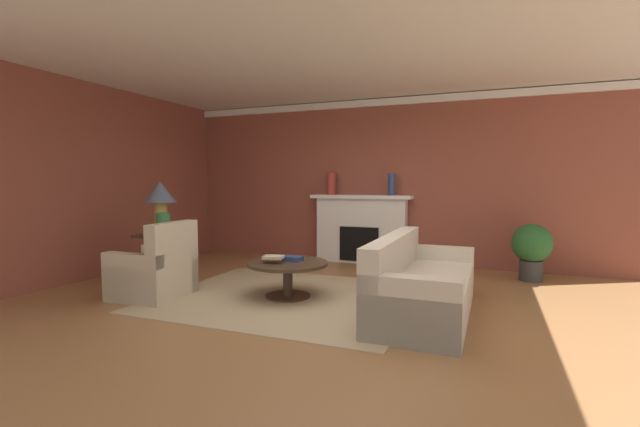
% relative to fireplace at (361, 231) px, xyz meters
% --- Properties ---
extents(ground_plane, '(9.69, 9.69, 0.00)m').
position_rel_fireplace_xyz_m(ground_plane, '(0.35, -2.83, -0.57)').
color(ground_plane, olive).
extents(wall_fireplace, '(8.05, 0.12, 2.90)m').
position_rel_fireplace_xyz_m(wall_fireplace, '(0.35, 0.21, 0.88)').
color(wall_fireplace, brown).
rests_on(wall_fireplace, ground_plane).
extents(wall_window, '(0.12, 6.55, 2.90)m').
position_rel_fireplace_xyz_m(wall_window, '(-3.44, -2.53, 0.88)').
color(wall_window, brown).
rests_on(wall_window, ground_plane).
extents(ceiling_panel, '(8.05, 6.55, 0.06)m').
position_rel_fireplace_xyz_m(ceiling_panel, '(0.35, -2.53, 2.36)').
color(ceiling_panel, white).
extents(crown_moulding, '(8.05, 0.08, 0.12)m').
position_rel_fireplace_xyz_m(crown_moulding, '(0.35, 0.13, 2.25)').
color(crown_moulding, white).
extents(area_rug, '(3.06, 2.64, 0.01)m').
position_rel_fireplace_xyz_m(area_rug, '(-0.19, -2.58, -0.57)').
color(area_rug, tan).
rests_on(area_rug, ground_plane).
extents(fireplace, '(1.80, 0.35, 1.21)m').
position_rel_fireplace_xyz_m(fireplace, '(0.00, 0.00, 0.00)').
color(fireplace, white).
rests_on(fireplace, ground_plane).
extents(sofa, '(0.92, 2.11, 0.85)m').
position_rel_fireplace_xyz_m(sofa, '(1.45, -2.67, -0.27)').
color(sofa, beige).
rests_on(sofa, ground_plane).
extents(armchair_near_window, '(0.83, 0.83, 0.95)m').
position_rel_fireplace_xyz_m(armchair_near_window, '(-1.74, -3.17, -0.26)').
color(armchair_near_window, '#C1B293').
rests_on(armchair_near_window, ground_plane).
extents(coffee_table, '(1.00, 1.00, 0.45)m').
position_rel_fireplace_xyz_m(coffee_table, '(-0.19, -2.58, -0.24)').
color(coffee_table, '#3D2D1E').
rests_on(coffee_table, ground_plane).
extents(side_table, '(0.56, 0.56, 0.70)m').
position_rel_fireplace_xyz_m(side_table, '(-2.23, -2.51, -0.17)').
color(side_table, '#3D2D1E').
rests_on(side_table, ground_plane).
extents(table_lamp, '(0.44, 0.44, 0.75)m').
position_rel_fireplace_xyz_m(table_lamp, '(-2.23, -2.51, 0.65)').
color(table_lamp, '#B28E38').
rests_on(table_lamp, side_table).
extents(vase_mantel_left, '(0.17, 0.17, 0.40)m').
position_rel_fireplace_xyz_m(vase_mantel_left, '(-0.55, -0.05, 0.84)').
color(vase_mantel_left, '#9E3328').
rests_on(vase_mantel_left, fireplace).
extents(vase_on_side_table, '(0.19, 0.19, 0.31)m').
position_rel_fireplace_xyz_m(vase_on_side_table, '(-2.08, -2.63, 0.29)').
color(vase_on_side_table, '#33703D').
rests_on(vase_on_side_table, side_table).
extents(vase_mantel_right, '(0.11, 0.11, 0.38)m').
position_rel_fireplace_xyz_m(vase_mantel_right, '(0.55, -0.05, 0.83)').
color(vase_mantel_right, navy).
rests_on(vase_mantel_right, fireplace).
extents(book_red_cover, '(0.25, 0.20, 0.06)m').
position_rel_fireplace_xyz_m(book_red_cover, '(-0.17, -2.49, -0.09)').
color(book_red_cover, navy).
rests_on(book_red_cover, coffee_table).
extents(book_art_folio, '(0.28, 0.24, 0.03)m').
position_rel_fireplace_xyz_m(book_art_folio, '(-0.32, -2.71, -0.05)').
color(book_art_folio, tan).
rests_on(book_art_folio, coffee_table).
extents(potted_plant, '(0.56, 0.56, 0.83)m').
position_rel_fireplace_xyz_m(potted_plant, '(2.70, -0.45, -0.08)').
color(potted_plant, '#333333').
rests_on(potted_plant, ground_plane).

